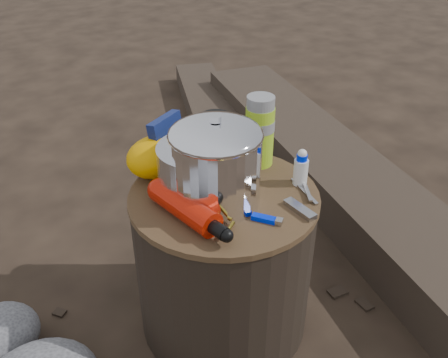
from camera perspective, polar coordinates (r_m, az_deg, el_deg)
ground at (r=1.52m, az=0.00°, el=-15.55°), size 60.00×60.00×0.00m
stump at (r=1.36m, az=0.00°, el=-9.37°), size 0.47×0.47×0.44m
log_main at (r=2.08m, az=11.75°, el=1.48°), size 0.91×2.01×0.17m
log_small at (r=2.60m, az=-1.52°, el=7.78°), size 0.73×1.19×0.10m
foil_windscreen at (r=1.20m, az=-2.63°, el=0.99°), size 0.21×0.21×0.13m
camping_pot at (r=1.15m, az=-0.95°, el=1.91°), size 0.21×0.21×0.21m
fuel_bottle at (r=1.13m, az=-4.52°, el=-3.26°), size 0.09×0.26×0.06m
thermos at (r=1.32m, az=4.12°, el=5.49°), size 0.08×0.08×0.19m
travel_mug at (r=1.37m, az=-0.97°, el=4.99°), size 0.08×0.08×0.12m
stuff_sack at (r=1.29m, az=-7.88°, el=2.54°), size 0.16×0.13×0.11m
food_pouch at (r=1.32m, az=-6.47°, el=4.15°), size 0.11×0.07×0.14m
lighter at (r=1.14m, az=4.62°, el=-4.53°), size 0.05×0.07×0.01m
multitool at (r=1.18m, az=8.73°, el=-3.46°), size 0.03×0.09×0.01m
pot_grabber at (r=1.25m, az=9.22°, el=-1.30°), size 0.08×0.13×0.01m
squeeze_bottle at (r=1.26m, az=8.85°, el=1.16°), size 0.04×0.04×0.09m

